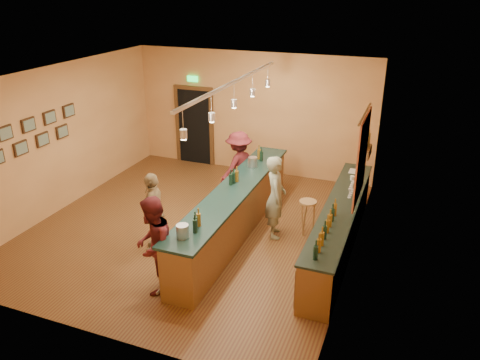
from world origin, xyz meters
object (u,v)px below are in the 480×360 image
at_px(bartender, 276,197).
at_px(customer_b, 154,212).
at_px(bar_stool, 308,208).
at_px(customer_a, 153,245).
at_px(back_counter, 339,227).
at_px(customer_c, 239,166).
at_px(tasting_bar, 234,208).

relative_size(bartender, customer_b, 1.07).
bearing_deg(bartender, bar_stool, -82.60).
bearing_deg(bartender, customer_a, 131.29).
bearing_deg(back_counter, customer_c, 150.89).
distance_m(customer_a, customer_b, 1.29).
height_order(customer_a, customer_b, customer_a).
bearing_deg(back_counter, bartender, 175.93).
xyz_separation_m(bartender, customer_a, (-1.32, -2.47, -0.01)).
relative_size(bartender, customer_c, 1.03).
xyz_separation_m(customer_b, bar_stool, (2.57, 1.67, -0.22)).
bearing_deg(customer_c, back_counter, 83.73).
relative_size(bartender, bar_stool, 2.36).
height_order(customer_b, bar_stool, customer_b).
height_order(back_counter, bar_stool, back_counter).
relative_size(tasting_bar, customer_c, 3.07).
distance_m(tasting_bar, customer_c, 1.75).
bearing_deg(bar_stool, bartender, -152.02).
distance_m(bartender, customer_a, 2.80).
xyz_separation_m(customer_a, customer_b, (-0.65, 1.12, -0.04)).
relative_size(back_counter, tasting_bar, 0.89).
distance_m(bartender, customer_b, 2.40).
relative_size(customer_b, customer_c, 0.96).
relative_size(customer_a, customer_c, 1.02).
height_order(customer_a, customer_c, customer_a).
xyz_separation_m(bartender, customer_b, (-1.97, -1.36, -0.06)).
distance_m(bartender, customer_c, 1.91).
xyz_separation_m(bartender, bar_stool, (0.59, 0.32, -0.27)).
bearing_deg(tasting_bar, customer_b, -137.99).
distance_m(tasting_bar, customer_a, 2.28).
distance_m(back_counter, customer_a, 3.57).
bearing_deg(customer_a, bartender, 136.01).
relative_size(back_counter, customer_a, 2.69).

